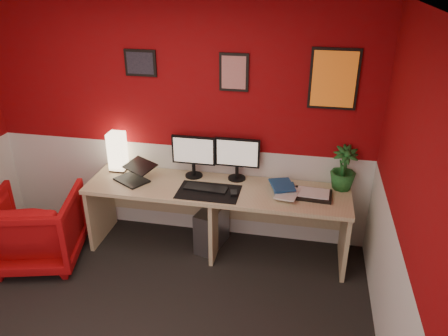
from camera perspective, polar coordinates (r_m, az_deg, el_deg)
ceiling at (r=2.67m, az=-19.02°, el=18.61°), size 4.00×3.50×0.01m
wall_back at (r=4.53m, az=-6.15°, el=5.84°), size 4.00×0.01×2.50m
wall_right at (r=2.85m, az=23.85°, el=-8.99°), size 0.01×3.50×2.50m
wainscot_back at (r=4.82m, az=-5.76°, el=-2.60°), size 4.00×0.01×1.00m
desk at (r=4.50m, az=-0.96°, el=-6.70°), size 2.60×0.65×0.73m
shoji_lamp at (r=4.73m, az=-13.67°, el=1.96°), size 0.16×0.16×0.40m
laptop at (r=4.49m, az=-12.03°, el=-0.40°), size 0.40×0.37×0.22m
monitor_left at (r=4.43m, az=-4.03°, el=2.31°), size 0.45×0.06×0.58m
monitor_right at (r=4.37m, az=1.72°, el=1.99°), size 0.45×0.06×0.58m
desk_mat at (r=4.24m, az=-2.01°, el=-3.11°), size 0.60×0.38×0.01m
keyboard at (r=4.28m, az=-2.39°, el=-2.63°), size 0.43×0.17×0.02m
mouse at (r=4.17m, az=1.27°, el=-3.30°), size 0.08×0.11×0.03m
book_bottom at (r=4.26m, az=6.44°, el=-2.91°), size 0.28×0.34×0.03m
book_middle at (r=4.19m, az=6.92°, el=-3.09°), size 0.24×0.30×0.02m
book_top at (r=4.23m, az=6.19°, el=-2.35°), size 0.29×0.33×0.03m
zen_tray at (r=4.24m, az=11.49°, el=-3.43°), size 0.36×0.27×0.03m
potted_plant at (r=4.36m, az=15.30°, el=-0.03°), size 0.27×0.27×0.44m
pc_tower at (r=4.63m, az=-1.60°, el=-7.72°), size 0.30×0.49×0.45m
armchair at (r=4.73m, az=-23.13°, el=-7.14°), size 0.97×0.99×0.74m
art_left at (r=4.46m, az=-10.81°, el=13.28°), size 0.32×0.02×0.26m
art_center at (r=4.22m, az=1.30°, el=12.33°), size 0.28×0.02×0.36m
art_right at (r=4.17m, az=14.11°, el=11.15°), size 0.44×0.02×0.56m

